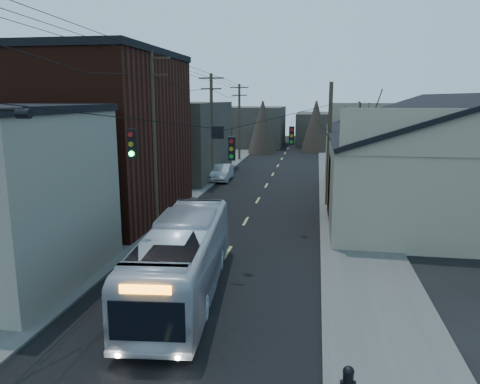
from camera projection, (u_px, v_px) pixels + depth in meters
name	position (u px, v px, depth m)	size (l,w,h in m)	color
road_surface	(264.00, 190.00, 38.38)	(9.00, 110.00, 0.02)	black
sidewalk_left	(187.00, 187.00, 39.39)	(4.00, 110.00, 0.12)	#474744
sidewalk_right	(345.00, 192.00, 37.35)	(4.00, 110.00, 0.12)	#474744
building_brick	(88.00, 138.00, 29.29)	(10.00, 12.00, 10.00)	black
building_left_far	(173.00, 139.00, 44.98)	(9.00, 14.00, 7.00)	#332E28
warehouse	(451.00, 171.00, 30.96)	(16.16, 20.60, 7.73)	gray
building_far_left	(251.00, 127.00, 72.58)	(10.00, 12.00, 6.00)	#332E28
building_far_right	(335.00, 129.00, 75.47)	(12.00, 14.00, 5.00)	#332E28
bare_tree	(357.00, 166.00, 26.97)	(0.40, 0.40, 7.20)	black
utility_lines	(210.00, 135.00, 32.22)	(11.24, 45.28, 10.50)	#382B1E
bus	(183.00, 259.00, 17.78)	(2.46, 10.50, 2.92)	#B8BBC5
parked_car	(222.00, 173.00, 42.67)	(1.55, 4.45, 1.46)	#B2B5BA
fire_hydrant	(348.00, 381.00, 11.64)	(0.39, 0.29, 0.84)	black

